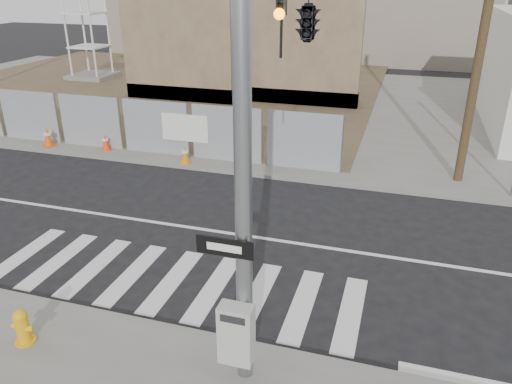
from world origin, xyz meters
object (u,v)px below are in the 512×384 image
(fire_hydrant, at_px, (22,326))
(traffic_cone_d, at_px, (185,155))
(traffic_cone_b, at_px, (48,137))
(traffic_cone_c, at_px, (105,142))
(signal_pole, at_px, (290,68))

(fire_hydrant, xyz_separation_m, traffic_cone_d, (-1.12, 9.55, -0.02))
(traffic_cone_b, height_order, traffic_cone_d, traffic_cone_b)
(traffic_cone_b, bearing_deg, traffic_cone_d, -1.88)
(traffic_cone_d, bearing_deg, traffic_cone_c, 172.77)
(fire_hydrant, height_order, traffic_cone_b, traffic_cone_b)
(signal_pole, relative_size, traffic_cone_c, 10.79)
(fire_hydrant, xyz_separation_m, traffic_cone_c, (-4.65, 9.99, -0.03))
(signal_pole, height_order, traffic_cone_d, signal_pole)
(traffic_cone_c, xyz_separation_m, traffic_cone_d, (3.53, -0.45, 0.01))
(signal_pole, xyz_separation_m, traffic_cone_c, (-8.76, 6.79, -4.34))
(fire_hydrant, xyz_separation_m, traffic_cone_b, (-7.05, 9.74, 0.03))
(signal_pole, height_order, traffic_cone_c, signal_pole)
(traffic_cone_b, distance_m, traffic_cone_d, 5.94)
(fire_hydrant, bearing_deg, traffic_cone_d, 80.14)
(traffic_cone_c, distance_m, traffic_cone_d, 3.56)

